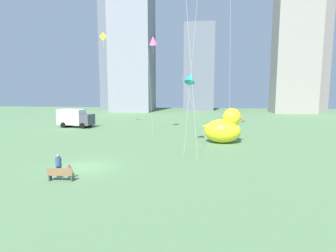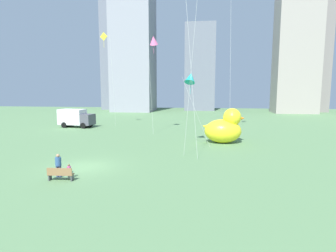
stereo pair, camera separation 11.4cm
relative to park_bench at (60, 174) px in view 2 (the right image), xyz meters
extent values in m
plane|color=#577E51|center=(0.25, 3.32, -0.48)|extent=(140.00, 140.00, 0.00)
cube|color=olive|center=(0.00, 0.08, -0.06)|extent=(1.70, 0.55, 0.06)
cube|color=olive|center=(0.01, -0.12, 0.20)|extent=(1.68, 0.16, 0.45)
cube|color=#47474C|center=(-0.76, 0.03, -0.28)|extent=(0.10, 0.37, 0.39)
cube|color=#47474C|center=(0.75, 0.12, -0.28)|extent=(0.10, 0.37, 0.39)
cylinder|color=#38476B|center=(-0.61, 0.72, -0.08)|extent=(0.18, 0.18, 0.80)
cylinder|color=#38476B|center=(-0.41, 0.72, -0.08)|extent=(0.18, 0.18, 0.80)
cylinder|color=#33598C|center=(-0.51, 0.72, 0.62)|extent=(0.40, 0.40, 0.60)
sphere|color=#A87C5B|center=(-0.51, 0.72, 1.04)|extent=(0.23, 0.23, 0.23)
cylinder|color=silver|center=(0.30, 0.51, -0.23)|extent=(0.11, 0.11, 0.49)
cylinder|color=silver|center=(0.42, 0.51, -0.23)|extent=(0.11, 0.11, 0.49)
cylinder|color=#D85999|center=(0.36, 0.51, 0.20)|extent=(0.24, 0.24, 0.37)
sphere|color=brown|center=(0.36, 0.51, 0.45)|extent=(0.14, 0.14, 0.14)
ellipsoid|color=yellow|center=(11.53, 14.63, 0.86)|extent=(4.11, 3.04, 2.68)
sphere|color=yellow|center=(12.51, 14.63, 2.45)|extent=(2.00, 2.00, 2.00)
cone|color=orange|center=(13.41, 14.63, 2.35)|extent=(0.90, 0.90, 0.90)
cone|color=yellow|center=(9.74, 14.63, 1.31)|extent=(1.23, 1.07, 1.29)
cube|color=white|center=(-11.38, 24.86, 1.17)|extent=(4.20, 2.76, 2.40)
cube|color=#4C4C56|center=(-8.65, 24.53, 0.81)|extent=(1.80, 2.47, 1.68)
cylinder|color=black|center=(-8.85, 24.55, -0.03)|extent=(1.19, 2.49, 0.90)
cylinder|color=black|center=(-12.18, 24.96, -0.03)|extent=(1.19, 2.49, 0.90)
cube|color=slate|center=(-15.75, 67.38, 15.08)|extent=(9.61, 11.30, 31.12)
cube|color=gray|center=(-9.75, 58.82, 17.28)|extent=(10.72, 11.49, 35.52)
cube|color=slate|center=(8.25, 66.97, 11.64)|extent=(8.45, 11.99, 24.23)
cube|color=#9E938C|center=(32.25, 57.44, 20.00)|extent=(10.16, 7.05, 40.96)
cube|color=gray|center=(38.25, 63.90, 20.48)|extent=(7.35, 8.28, 41.91)
cylinder|color=silver|center=(-4.89, 25.87, 6.57)|extent=(0.24, 2.45, 14.09)
cube|color=yellow|center=(-6.11, 25.76, 13.61)|extent=(1.26, 0.33, 1.27)
cylinder|color=yellow|center=(-6.11, 25.76, 12.71)|extent=(0.04, 0.04, 1.60)
cylinder|color=silver|center=(2.30, 19.92, 5.72)|extent=(0.80, 0.78, 12.39)
cone|color=pink|center=(2.68, 20.30, 11.91)|extent=(1.16, 1.49, 1.44)
cylinder|color=pink|center=(2.68, 20.30, 11.01)|extent=(0.04, 0.04, 1.60)
cylinder|color=silver|center=(7.99, 7.38, 9.79)|extent=(1.81, 1.28, 20.54)
cylinder|color=silver|center=(8.63, 11.18, 3.13)|extent=(2.88, 1.45, 7.21)
cone|color=teal|center=(7.92, 12.61, 6.73)|extent=(1.47, 1.73, 1.49)
cylinder|color=teal|center=(7.92, 12.61, 5.83)|extent=(0.04, 0.04, 1.60)
cylinder|color=silver|center=(8.33, 7.24, 8.62)|extent=(1.50, 1.67, 18.19)
cylinder|color=silver|center=(12.48, 18.49, 10.10)|extent=(0.32, 1.29, 21.15)
camera|label=1|loc=(9.15, -16.54, 5.53)|focal=29.45mm
camera|label=2|loc=(9.26, -16.53, 5.53)|focal=29.45mm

